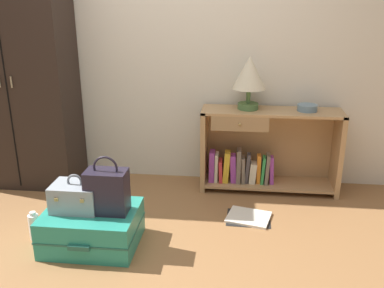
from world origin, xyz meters
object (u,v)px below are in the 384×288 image
object	(u,v)px
train_case	(76,196)
handbag	(107,191)
table_lamp	(249,75)
open_book_on_floor	(248,217)
suitcase_large	(92,227)
wardrobe	(20,77)
bowl	(307,108)
bookshelf	(262,152)
bottle	(34,226)

from	to	relation	value
train_case	handbag	size ratio (longest dim) A/B	0.79
table_lamp	open_book_on_floor	bearing A→B (deg)	-87.14
table_lamp	suitcase_large	size ratio (longest dim) A/B	0.71
open_book_on_floor	handbag	bearing A→B (deg)	-153.18
suitcase_large	handbag	size ratio (longest dim) A/B	1.59
wardrobe	suitcase_large	world-z (taller)	wardrobe
bowl	handbag	world-z (taller)	bowl
suitcase_large	open_book_on_floor	xyz separation A→B (m)	(1.05, 0.47, -0.12)
bookshelf	bowl	bearing A→B (deg)	-0.41
suitcase_large	open_book_on_floor	distance (m)	1.16
suitcase_large	train_case	bearing A→B (deg)	172.58
bottle	open_book_on_floor	size ratio (longest dim) A/B	0.56
wardrobe	bookshelf	world-z (taller)	wardrobe
train_case	table_lamp	bearing A→B (deg)	42.56
train_case	bottle	xyz separation A→B (m)	(-0.33, 0.01, -0.25)
bookshelf	handbag	size ratio (longest dim) A/B	2.97
wardrobe	handbag	distance (m)	1.51
train_case	bottle	bearing A→B (deg)	178.25
train_case	bottle	distance (m)	0.41
wardrobe	train_case	distance (m)	1.38
wardrobe	table_lamp	size ratio (longest dim) A/B	4.35
handbag	table_lamp	bearing A→B (deg)	49.11
bowl	handbag	bearing A→B (deg)	-143.16
suitcase_large	handbag	distance (m)	0.30
bookshelf	train_case	distance (m)	1.62
table_lamp	handbag	size ratio (longest dim) A/B	1.12
suitcase_large	open_book_on_floor	bearing A→B (deg)	24.01
wardrobe	table_lamp	bearing A→B (deg)	2.26
wardrobe	bowl	world-z (taller)	wardrobe
handbag	bottle	world-z (taller)	handbag
suitcase_large	bottle	distance (m)	0.43
bowl	handbag	distance (m)	1.76
wardrobe	bookshelf	size ratio (longest dim) A/B	1.65
bottle	table_lamp	bearing A→B (deg)	35.13
bowl	open_book_on_floor	xyz separation A→B (m)	(-0.45, -0.57, -0.73)
train_case	open_book_on_floor	world-z (taller)	train_case
bowl	suitcase_large	distance (m)	1.93
table_lamp	bookshelf	bearing A→B (deg)	-1.66
table_lamp	bowl	bearing A→B (deg)	-0.76
train_case	open_book_on_floor	size ratio (longest dim) A/B	0.85
train_case	handbag	bearing A→B (deg)	-3.74
bookshelf	suitcase_large	xyz separation A→B (m)	(-1.16, -1.04, -0.21)
train_case	suitcase_large	bearing A→B (deg)	-7.42
wardrobe	table_lamp	distance (m)	1.92
bottle	handbag	bearing A→B (deg)	-2.55
bookshelf	suitcase_large	bearing A→B (deg)	-138.21
bookshelf	train_case	xyz separation A→B (m)	(-1.26, -1.03, 0.01)
bowl	train_case	distance (m)	1.94
bowl	suitcase_large	bearing A→B (deg)	-145.49
handbag	bottle	distance (m)	0.63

